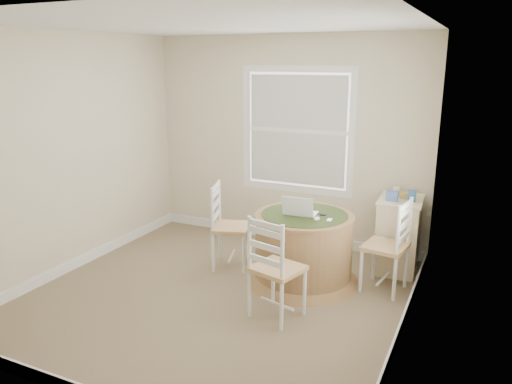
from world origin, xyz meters
The scene contains 14 objects.
room centered at (0.17, 0.16, 1.30)m, with size 3.64×3.64×2.64m.
round_table centered at (0.65, 0.70, 0.40)m, with size 1.22×1.22×0.74m.
chair_left centered at (-0.22, 0.71, 0.47)m, with size 0.42×0.40×0.95m, color white, non-canonical shape.
chair_near centered at (0.70, -0.13, 0.47)m, with size 0.42×0.40×0.95m, color white, non-canonical shape.
chair_right centered at (1.47, 0.85, 0.47)m, with size 0.42×0.40×0.95m, color white, non-canonical shape.
laptop centered at (0.62, 0.68, 0.77)m, with size 0.34×0.31×0.23m.
mouse centered at (0.82, 0.60, 0.75)m, with size 0.06×0.09×0.03m, color white.
phone centered at (0.95, 0.62, 0.74)m, with size 0.04×0.09×0.02m, color #B7BABF.
keys centered at (0.84, 0.75, 0.75)m, with size 0.06×0.05×0.03m, color black.
corner_chest centered at (1.50, 1.44, 0.42)m, with size 0.50×0.65×0.83m.
tissue_box centered at (1.42, 1.31, 0.88)m, with size 0.12×0.12×0.10m, color #5370BE.
box_yellow centered at (1.56, 1.48, 0.86)m, with size 0.15×0.10×0.06m, color gold.
box_blue centered at (1.63, 1.36, 0.89)m, with size 0.08×0.08×0.12m, color #316694.
cup_cream centered at (1.42, 1.59, 0.87)m, with size 0.07×0.07×0.09m, color beige.
Camera 1 is at (2.31, -3.98, 2.29)m, focal length 35.00 mm.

